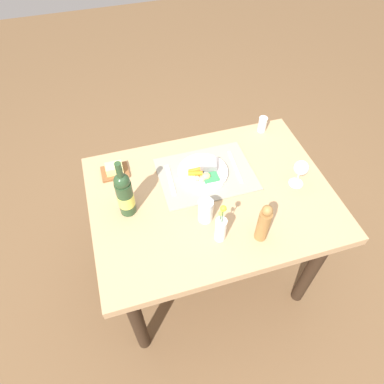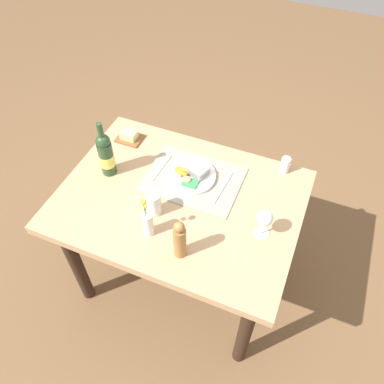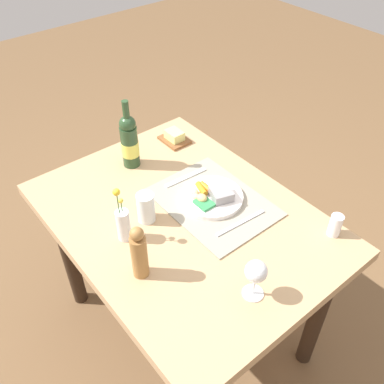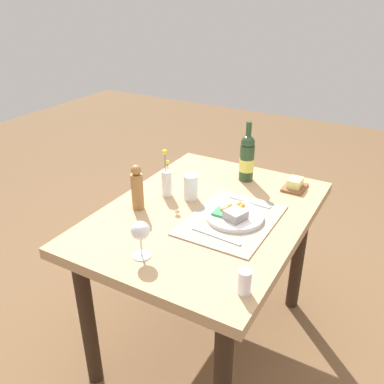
# 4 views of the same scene
# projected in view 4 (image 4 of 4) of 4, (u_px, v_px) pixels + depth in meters

# --- Properties ---
(ground_plane) EXTENTS (8.00, 8.00, 0.00)m
(ground_plane) POSITION_uv_depth(u_px,v_px,m) (204.00, 337.00, 2.10)
(ground_plane) COLOR brown
(dining_table) EXTENTS (1.10, 0.82, 0.74)m
(dining_table) POSITION_uv_depth(u_px,v_px,m) (206.00, 232.00, 1.82)
(dining_table) COLOR tan
(dining_table) RESTS_ON ground_plane
(placemat) EXTENTS (0.45, 0.34, 0.01)m
(placemat) POSITION_uv_depth(u_px,v_px,m) (232.00, 220.00, 1.70)
(placemat) COLOR gray
(placemat) RESTS_ON dining_table
(dinner_plate) EXTENTS (0.24, 0.24, 0.06)m
(dinner_plate) POSITION_uv_depth(u_px,v_px,m) (234.00, 215.00, 1.70)
(dinner_plate) COLOR white
(dinner_plate) RESTS_ON placemat
(fork) EXTENTS (0.03, 0.22, 0.00)m
(fork) POSITION_uv_depth(u_px,v_px,m) (216.00, 236.00, 1.58)
(fork) COLOR silver
(fork) RESTS_ON placemat
(knife) EXTENTS (0.03, 0.19, 0.00)m
(knife) POSITION_uv_depth(u_px,v_px,m) (250.00, 202.00, 1.83)
(knife) COLOR silver
(knife) RESTS_ON placemat
(pepper_mill) EXTENTS (0.05, 0.05, 0.20)m
(pepper_mill) POSITION_uv_depth(u_px,v_px,m) (137.00, 188.00, 1.75)
(pepper_mill) COLOR olive
(pepper_mill) RESTS_ON dining_table
(butter_dish) EXTENTS (0.13, 0.10, 0.05)m
(butter_dish) POSITION_uv_depth(u_px,v_px,m) (295.00, 185.00, 1.95)
(butter_dish) COLOR brown
(butter_dish) RESTS_ON dining_table
(wine_glass) EXTENTS (0.07, 0.07, 0.14)m
(wine_glass) POSITION_uv_depth(u_px,v_px,m) (140.00, 232.00, 1.43)
(wine_glass) COLOR white
(wine_glass) RESTS_ON dining_table
(flower_vase) EXTENTS (0.05, 0.05, 0.22)m
(flower_vase) POSITION_uv_depth(u_px,v_px,m) (167.00, 182.00, 1.87)
(flower_vase) COLOR silver
(flower_vase) RESTS_ON dining_table
(salt_shaker) EXTENTS (0.04, 0.04, 0.09)m
(salt_shaker) POSITION_uv_depth(u_px,v_px,m) (245.00, 282.00, 1.29)
(salt_shaker) COLOR white
(salt_shaker) RESTS_ON dining_table
(wine_bottle) EXTENTS (0.07, 0.07, 0.30)m
(wine_bottle) POSITION_uv_depth(u_px,v_px,m) (247.00, 158.00, 2.00)
(wine_bottle) COLOR #284426
(wine_bottle) RESTS_ON dining_table
(water_tumbler) EXTENTS (0.06, 0.06, 0.12)m
(water_tumbler) POSITION_uv_depth(u_px,v_px,m) (191.00, 189.00, 1.85)
(water_tumbler) COLOR silver
(water_tumbler) RESTS_ON dining_table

